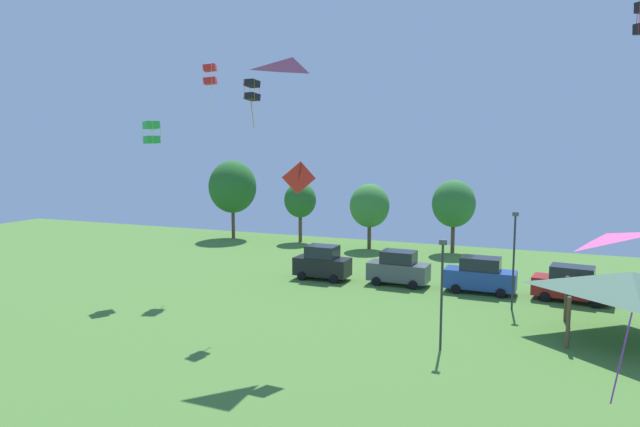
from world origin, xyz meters
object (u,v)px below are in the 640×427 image
at_px(kite_flying_7, 151,132).
at_px(parked_car_rightmost_in_row, 572,284).
at_px(treeline_tree_3, 454,204).
at_px(kite_flying_4, 210,75).
at_px(treeline_tree_2, 370,206).
at_px(parked_car_third_from_left, 480,275).
at_px(treeline_tree_0, 233,187).
at_px(kite_flying_6, 252,90).
at_px(park_pavilion, 631,282).
at_px(light_post_2, 442,287).
at_px(kite_flying_0, 299,178).
at_px(parked_car_leftmost, 322,263).
at_px(light_post_1, 514,255).
at_px(treeline_tree_1, 300,200).
at_px(parked_car_second_from_left, 398,268).
at_px(kite_flying_8, 293,75).

xyz_separation_m(kite_flying_7, parked_car_rightmost_in_row, (26.49, 7.53, -9.64)).
bearing_deg(treeline_tree_3, kite_flying_4, -128.85).
xyz_separation_m(kite_flying_7, treeline_tree_2, (8.97, 20.48, -6.60)).
height_order(parked_car_third_from_left, treeline_tree_0, treeline_tree_0).
distance_m(kite_flying_6, treeline_tree_2, 24.50).
height_order(park_pavilion, light_post_2, light_post_2).
xyz_separation_m(kite_flying_7, parked_car_third_from_left, (20.82, 7.56, -9.58)).
relative_size(kite_flying_0, kite_flying_6, 0.58).
bearing_deg(kite_flying_4, parked_car_leftmost, 26.28).
bearing_deg(kite_flying_6, kite_flying_4, 137.98).
bearing_deg(park_pavilion, light_post_1, 147.52).
bearing_deg(parked_car_rightmost_in_row, parked_car_third_from_left, -173.13).
relative_size(kite_flying_6, treeline_tree_2, 0.43).
height_order(parked_car_rightmost_in_row, treeline_tree_0, treeline_tree_0).
bearing_deg(parked_car_third_from_left, light_post_1, -54.07).
height_order(kite_flying_6, kite_flying_7, kite_flying_6).
bearing_deg(treeline_tree_3, parked_car_rightmost_in_row, -55.05).
relative_size(parked_car_third_from_left, treeline_tree_0, 0.57).
xyz_separation_m(kite_flying_0, treeline_tree_1, (-12.88, 28.80, -4.10)).
bearing_deg(parked_car_leftmost, treeline_tree_0, 139.73).
distance_m(parked_car_second_from_left, treeline_tree_2, 14.56).
relative_size(treeline_tree_1, treeline_tree_2, 0.98).
height_order(parked_car_leftmost, park_pavilion, park_pavilion).
height_order(parked_car_rightmost_in_row, park_pavilion, park_pavilion).
height_order(kite_flying_4, treeline_tree_0, kite_flying_4).
bearing_deg(parked_car_rightmost_in_row, treeline_tree_2, 150.69).
xyz_separation_m(kite_flying_0, treeline_tree_2, (-5.09, 27.64, -4.23)).
xyz_separation_m(parked_car_second_from_left, treeline_tree_0, (-21.62, 13.49, 4.31)).
bearing_deg(treeline_tree_0, kite_flying_0, -54.01).
bearing_deg(treeline_tree_3, treeline_tree_1, 179.45).
bearing_deg(parked_car_third_from_left, kite_flying_0, -113.50).
bearing_deg(treeline_tree_2, parked_car_second_from_left, -64.33).
height_order(parked_car_leftmost, treeline_tree_1, treeline_tree_1).
relative_size(kite_flying_6, parked_car_second_from_left, 0.62).
height_order(park_pavilion, treeline_tree_1, treeline_tree_1).
xyz_separation_m(kite_flying_7, kite_flying_8, (13.30, -6.12, 2.51)).
height_order(parked_car_leftmost, treeline_tree_0, treeline_tree_0).
relative_size(kite_flying_4, treeline_tree_2, 0.52).
xyz_separation_m(light_post_1, treeline_tree_3, (-6.36, 17.21, 1.20)).
relative_size(parked_car_third_from_left, treeline_tree_1, 0.77).
bearing_deg(kite_flying_6, light_post_2, -9.79).
bearing_deg(kite_flying_4, kite_flying_0, -42.64).
height_order(kite_flying_4, parked_car_second_from_left, kite_flying_4).
height_order(kite_flying_0, light_post_2, kite_flying_0).
bearing_deg(treeline_tree_1, kite_flying_4, -86.29).
distance_m(kite_flying_6, light_post_2, 15.18).
distance_m(kite_flying_4, park_pavilion, 29.27).
distance_m(parked_car_leftmost, light_post_1, 14.08).
xyz_separation_m(parked_car_leftmost, light_post_1, (13.62, -2.87, 2.14)).
bearing_deg(kite_flying_8, parked_car_rightmost_in_row, 45.98).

